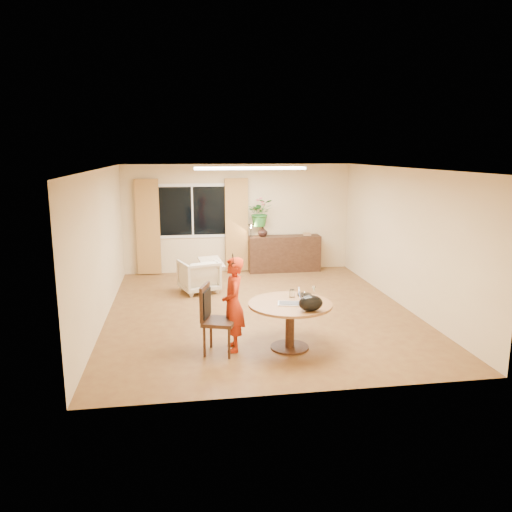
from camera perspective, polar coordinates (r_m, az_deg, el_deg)
The scene contains 24 objects.
floor at distance 9.29m, azimuth 0.39°, elevation -6.27°, with size 6.50×6.50×0.00m, color brown.
ceiling at distance 8.83m, azimuth 0.42°, elevation 9.97°, with size 6.50×6.50×0.00m, color white.
wall_back at distance 12.15m, azimuth -2.05°, elevation 4.33°, with size 5.50×5.50×0.00m, color #D0B487.
wall_left at distance 8.96m, azimuth -17.24°, elevation 1.09°, with size 6.50×6.50×0.00m, color #D0B487.
wall_right at distance 9.79m, azimuth 16.52°, elevation 2.01°, with size 6.50×6.50×0.00m, color #D0B487.
window at distance 12.03m, azimuth -7.28°, elevation 5.12°, with size 1.70×0.03×1.30m.
curtain_left at distance 12.02m, azimuth -12.24°, elevation 3.24°, with size 0.55×0.08×2.25m, color olive.
curtain_right at distance 12.07m, azimuth -2.23°, elevation 3.54°, with size 0.55×0.08×2.25m, color olive.
ceiling_panel at distance 10.02m, azimuth -0.70°, elevation 9.99°, with size 2.20×0.35×0.05m, color white.
dining_table at distance 7.44m, azimuth 3.92°, elevation -6.48°, with size 1.24×1.24×0.71m.
dining_chair at distance 7.27m, azimuth -4.19°, elevation -7.27°, with size 0.49×0.45×1.02m, color black, non-canonical shape.
child at distance 7.33m, azimuth -2.61°, elevation -5.54°, with size 0.33×0.51×1.40m, color red.
laptop at distance 7.30m, azimuth 3.86°, elevation -4.60°, with size 0.36×0.24×0.24m, color #B7B7BC, non-canonical shape.
tumbler at distance 7.65m, azimuth 4.15°, elevation -4.30°, with size 0.08×0.08×0.12m, color white, non-canonical shape.
wine_glass at distance 7.59m, azimuth 6.64°, elevation -4.16°, with size 0.07×0.07×0.20m, color white, non-canonical shape.
pot_lid at distance 7.78m, azimuth 5.57°, elevation -4.36°, with size 0.23×0.23×0.04m, color white, non-canonical shape.
handbag at distance 7.01m, azimuth 6.28°, elevation -5.39°, with size 0.35×0.20×0.23m, color black, non-canonical shape.
armchair at distance 10.51m, azimuth -6.55°, elevation -2.26°, with size 0.73×0.75×0.69m, color beige.
throw at distance 10.43m, azimuth -5.12°, elevation -0.31°, with size 0.45×0.55×0.03m, color beige, non-canonical shape.
sideboard at distance 12.24m, azimuth 3.24°, elevation 0.28°, with size 1.75×0.43×0.88m, color black.
vase at distance 12.04m, azimuth 0.77°, elevation 2.83°, with size 0.24×0.24×0.25m, color black.
bouquet at distance 11.97m, azimuth 0.50°, elevation 4.97°, with size 0.59×0.51×0.66m, color #296C28.
book_stack at distance 12.28m, azimuth 5.85°, elevation 2.54°, with size 0.18×0.14×0.08m, color #8E6748, non-canonical shape.
desk_lamp at distance 11.94m, azimuth -0.59°, elevation 2.94°, with size 0.13×0.13×0.32m, color black, non-canonical shape.
Camera 1 is at (-1.41, -8.71, 2.89)m, focal length 35.00 mm.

